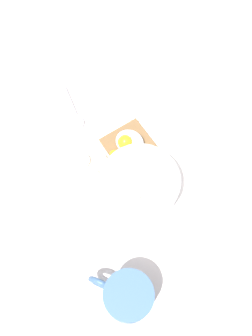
% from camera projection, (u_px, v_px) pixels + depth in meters
% --- Properties ---
extents(ground_plane, '(1.20, 1.20, 0.02)m').
position_uv_depth(ground_plane, '(126.00, 176.00, 0.77)').
color(ground_plane, beige).
rests_on(ground_plane, ground).
extents(plate, '(0.26, 0.26, 0.02)m').
position_uv_depth(plate, '(126.00, 172.00, 0.76)').
color(plate, white).
rests_on(plate, ground_plane).
extents(oatmeal_bowl, '(0.15, 0.15, 0.07)m').
position_uv_depth(oatmeal_bowl, '(140.00, 186.00, 0.70)').
color(oatmeal_bowl, white).
rests_on(oatmeal_bowl, plate).
extents(toast_slice, '(0.12, 0.12, 0.01)m').
position_uv_depth(toast_slice, '(130.00, 146.00, 0.77)').
color(toast_slice, brown).
rests_on(toast_slice, plate).
extents(poached_egg, '(0.06, 0.07, 0.04)m').
position_uv_depth(poached_egg, '(128.00, 142.00, 0.75)').
color(poached_egg, white).
rests_on(poached_egg, toast_slice).
extents(banana_slice_front, '(0.04, 0.04, 0.01)m').
position_uv_depth(banana_slice_front, '(100.00, 160.00, 0.76)').
color(banana_slice_front, beige).
rests_on(banana_slice_front, plate).
extents(banana_slice_left, '(0.04, 0.04, 0.02)m').
position_uv_depth(banana_slice_left, '(92.00, 178.00, 0.74)').
color(banana_slice_left, beige).
rests_on(banana_slice_left, plate).
extents(banana_slice_back, '(0.04, 0.04, 0.01)m').
position_uv_depth(banana_slice_back, '(82.00, 161.00, 0.76)').
color(banana_slice_back, beige).
rests_on(banana_slice_back, plate).
extents(banana_slice_right, '(0.04, 0.04, 0.02)m').
position_uv_depth(banana_slice_right, '(78.00, 177.00, 0.74)').
color(banana_slice_right, beige).
rests_on(banana_slice_right, plate).
extents(coffee_mug, '(0.11, 0.08, 0.08)m').
position_uv_depth(coffee_mug, '(128.00, 296.00, 0.63)').
color(coffee_mug, '#3E5F88').
rests_on(coffee_mug, ground_plane).
extents(spoon, '(0.11, 0.07, 0.01)m').
position_uv_depth(spoon, '(75.00, 112.00, 0.82)').
color(spoon, silver).
rests_on(spoon, ground_plane).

